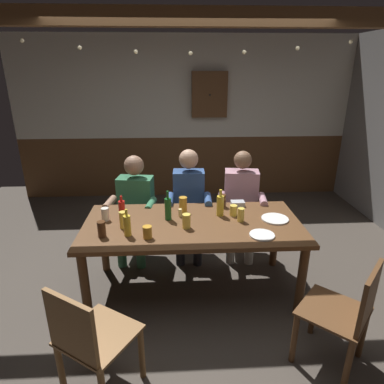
# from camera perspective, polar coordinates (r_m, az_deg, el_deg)

# --- Properties ---
(ground_plane) EXTENTS (6.84, 6.84, 0.00)m
(ground_plane) POSITION_cam_1_polar(r_m,az_deg,el_deg) (3.38, 0.25, -18.01)
(ground_plane) COLOR #423A33
(back_wall_upper) EXTENTS (5.42, 0.12, 1.58)m
(back_wall_upper) POSITION_cam_1_polar(r_m,az_deg,el_deg) (5.55, -1.54, 17.48)
(back_wall_upper) COLOR beige
(back_wall_wainscot) EXTENTS (5.42, 0.12, 1.01)m
(back_wall_wainscot) POSITION_cam_1_polar(r_m,az_deg,el_deg) (5.77, -1.42, 4.52)
(back_wall_wainscot) COLOR brown
(back_wall_wainscot) RESTS_ON ground_plane
(ceiling_beam) EXTENTS (4.88, 0.14, 0.16)m
(ceiling_beam) POSITION_cam_1_polar(r_m,az_deg,el_deg) (3.22, -0.32, 27.86)
(ceiling_beam) COLOR brown
(dining_table) EXTENTS (2.03, 0.97, 0.74)m
(dining_table) POSITION_cam_1_polar(r_m,az_deg,el_deg) (3.16, 0.09, -6.79)
(dining_table) COLOR brown
(dining_table) RESTS_ON ground_plane
(person_0) EXTENTS (0.57, 0.56, 1.20)m
(person_0) POSITION_cam_1_polar(r_m,az_deg,el_deg) (3.83, -9.83, -1.83)
(person_0) COLOR #33724C
(person_0) RESTS_ON ground_plane
(person_1) EXTENTS (0.50, 0.52, 1.26)m
(person_1) POSITION_cam_1_polar(r_m,az_deg,el_deg) (3.80, -0.55, -1.29)
(person_1) COLOR #2D4C84
(person_1) RESTS_ON ground_plane
(person_2) EXTENTS (0.56, 0.57, 1.23)m
(person_2) POSITION_cam_1_polar(r_m,az_deg,el_deg) (3.88, 8.41, -1.27)
(person_2) COLOR #B78493
(person_2) RESTS_ON ground_plane
(chair_empty_near_right) EXTENTS (0.62, 0.62, 0.88)m
(chair_empty_near_right) POSITION_cam_1_polar(r_m,az_deg,el_deg) (2.74, 24.89, -18.34)
(chair_empty_near_right) COLOR brown
(chair_empty_near_right) RESTS_ON ground_plane
(chair_empty_near_left) EXTENTS (0.61, 0.61, 0.88)m
(chair_empty_near_left) POSITION_cam_1_polar(r_m,az_deg,el_deg) (2.42, -17.18, -23.11)
(chair_empty_near_left) COLOR brown
(chair_empty_near_left) RESTS_ON ground_plane
(table_candle) EXTENTS (0.04, 0.04, 0.08)m
(table_candle) POSITION_cam_1_polar(r_m,az_deg,el_deg) (3.24, -2.03, -3.59)
(table_candle) COLOR #F9E08C
(table_candle) RESTS_ON dining_table
(condiment_caddy) EXTENTS (0.14, 0.10, 0.05)m
(condiment_caddy) POSITION_cam_1_polar(r_m,az_deg,el_deg) (3.52, 7.82, -1.97)
(condiment_caddy) COLOR #B2B7BC
(condiment_caddy) RESTS_ON dining_table
(plate_0) EXTENTS (0.26, 0.26, 0.01)m
(plate_0) POSITION_cam_1_polar(r_m,az_deg,el_deg) (3.29, 14.04, -4.49)
(plate_0) COLOR white
(plate_0) RESTS_ON dining_table
(plate_1) EXTENTS (0.22, 0.22, 0.01)m
(plate_1) POSITION_cam_1_polar(r_m,az_deg,el_deg) (2.96, 11.92, -7.23)
(plate_1) COLOR white
(plate_1) RESTS_ON dining_table
(bottle_0) EXTENTS (0.06, 0.06, 0.24)m
(bottle_0) POSITION_cam_1_polar(r_m,az_deg,el_deg) (3.23, -11.93, -3.01)
(bottle_0) COLOR red
(bottle_0) RESTS_ON dining_table
(bottle_1) EXTENTS (0.06, 0.06, 0.24)m
(bottle_1) POSITION_cam_1_polar(r_m,az_deg,el_deg) (2.92, -11.06, -5.61)
(bottle_1) COLOR gold
(bottle_1) RESTS_ON dining_table
(bottle_2) EXTENTS (0.07, 0.07, 0.27)m
(bottle_2) POSITION_cam_1_polar(r_m,az_deg,el_deg) (3.25, 4.87, -2.28)
(bottle_2) COLOR gold
(bottle_2) RESTS_ON dining_table
(bottle_3) EXTENTS (0.06, 0.06, 0.29)m
(bottle_3) POSITION_cam_1_polar(r_m,az_deg,el_deg) (3.16, -4.14, -2.83)
(bottle_3) COLOR #195923
(bottle_3) RESTS_ON dining_table
(pint_glass_0) EXTENTS (0.07, 0.07, 0.13)m
(pint_glass_0) POSITION_cam_1_polar(r_m,az_deg,el_deg) (3.47, 5.27, -1.49)
(pint_glass_0) COLOR #4C2D19
(pint_glass_0) RESTS_ON dining_table
(pint_glass_1) EXTENTS (0.07, 0.07, 0.14)m
(pint_glass_1) POSITION_cam_1_polar(r_m,az_deg,el_deg) (2.96, -15.25, -6.18)
(pint_glass_1) COLOR #4C2D19
(pint_glass_1) RESTS_ON dining_table
(pint_glass_2) EXTENTS (0.08, 0.08, 0.16)m
(pint_glass_2) POSITION_cam_1_polar(r_m,az_deg,el_deg) (3.32, -1.55, -2.19)
(pint_glass_2) COLOR gold
(pint_glass_2) RESTS_ON dining_table
(pint_glass_3) EXTENTS (0.07, 0.07, 0.12)m
(pint_glass_3) POSITION_cam_1_polar(r_m,az_deg,el_deg) (3.26, -14.67, -3.69)
(pint_glass_3) COLOR white
(pint_glass_3) RESTS_ON dining_table
(pint_glass_4) EXTENTS (0.07, 0.07, 0.11)m
(pint_glass_4) POSITION_cam_1_polar(r_m,az_deg,el_deg) (3.28, 7.12, -3.15)
(pint_glass_4) COLOR #E5C64C
(pint_glass_4) RESTS_ON dining_table
(pint_glass_5) EXTENTS (0.06, 0.06, 0.13)m
(pint_glass_5) POSITION_cam_1_polar(r_m,az_deg,el_deg) (3.16, 8.39, -3.90)
(pint_glass_5) COLOR #E5C64C
(pint_glass_5) RESTS_ON dining_table
(pint_glass_6) EXTENTS (0.07, 0.07, 0.16)m
(pint_glass_6) POSITION_cam_1_polar(r_m,az_deg,el_deg) (3.06, -11.74, -4.72)
(pint_glass_6) COLOR #E5C64C
(pint_glass_6) RESTS_ON dining_table
(pint_glass_7) EXTENTS (0.08, 0.08, 0.11)m
(pint_glass_7) POSITION_cam_1_polar(r_m,az_deg,el_deg) (2.87, -7.66, -6.85)
(pint_glass_7) COLOR gold
(pint_glass_7) RESTS_ON dining_table
(pint_glass_8) EXTENTS (0.07, 0.07, 0.14)m
(pint_glass_8) POSITION_cam_1_polar(r_m,az_deg,el_deg) (3.00, -0.96, -5.02)
(pint_glass_8) COLOR #E5C64C
(pint_glass_8) RESTS_ON dining_table
(wall_dart_cabinet) EXTENTS (0.56, 0.15, 0.70)m
(wall_dart_cabinet) POSITION_cam_1_polar(r_m,az_deg,el_deg) (5.46, 3.01, 16.35)
(wall_dart_cabinet) COLOR brown
(string_lights) EXTENTS (3.83, 0.04, 0.21)m
(string_lights) POSITION_cam_1_polar(r_m,az_deg,el_deg) (3.15, -0.26, 24.00)
(string_lights) COLOR #F9EAB2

